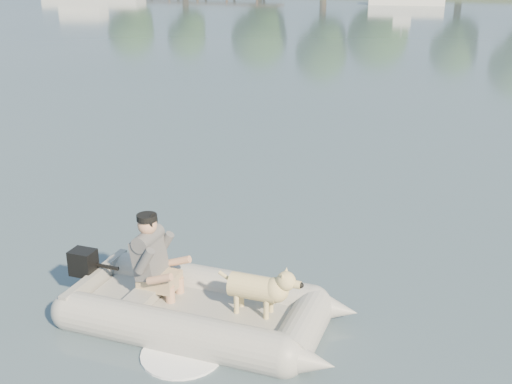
% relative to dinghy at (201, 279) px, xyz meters
% --- Properties ---
extents(water, '(160.00, 160.00, 0.00)m').
position_rel_dinghy_xyz_m(water, '(-0.64, -0.34, -0.50)').
color(water, slate).
rests_on(water, ground).
extents(dinghy, '(3.97, 2.57, 1.20)m').
position_rel_dinghy_xyz_m(dinghy, '(0.00, 0.00, 0.00)').
color(dinghy, '#9E9D99').
rests_on(dinghy, water).
extents(man, '(0.64, 0.55, 0.93)m').
position_rel_dinghy_xyz_m(man, '(-0.60, 0.03, 0.17)').
color(man, '#57585B').
rests_on(man, dinghy).
extents(dog, '(0.81, 0.31, 0.53)m').
position_rel_dinghy_xyz_m(dog, '(0.55, 0.06, -0.06)').
color(dog, tan).
rests_on(dog, dinghy).
extents(outboard_motor, '(0.36, 0.26, 0.68)m').
position_rel_dinghy_xyz_m(outboard_motor, '(-1.43, -0.04, -0.23)').
color(outboard_motor, black).
rests_on(outboard_motor, dinghy).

